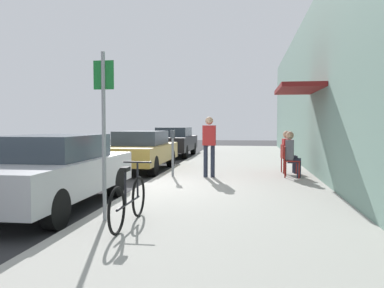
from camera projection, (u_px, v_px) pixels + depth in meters
ground_plane at (138, 192)px, 9.27m from camera, size 60.00×60.00×0.00m
sidewalk_slab at (235, 180)px, 10.92m from camera, size 4.50×32.00×0.12m
building_facade at (326, 85)px, 10.44m from camera, size 1.40×32.00×5.35m
parked_car_0 at (52, 171)px, 7.40m from camera, size 1.80×4.40×1.41m
parked_car_1 at (141, 150)px, 13.51m from camera, size 1.80×4.40×1.37m
parked_car_2 at (174, 141)px, 19.46m from camera, size 1.80×4.40×1.45m
parking_meter at (173, 150)px, 11.17m from camera, size 0.12×0.10×1.32m
street_sign at (104, 123)px, 5.98m from camera, size 0.32×0.06×2.60m
bicycle_0 at (129, 201)px, 5.77m from camera, size 0.46×1.71×0.90m
cafe_chair_0 at (289, 159)px, 10.97m from camera, size 0.50×0.50×0.87m
seated_patron_0 at (292, 153)px, 10.94m from camera, size 0.47×0.41×1.29m
cafe_chair_1 at (286, 157)px, 11.89m from camera, size 0.48×0.48×0.87m
seated_patron_1 at (288, 150)px, 11.88m from camera, size 0.45×0.39×1.29m
pedestrian_standing at (209, 142)px, 10.94m from camera, size 0.36×0.22×1.70m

